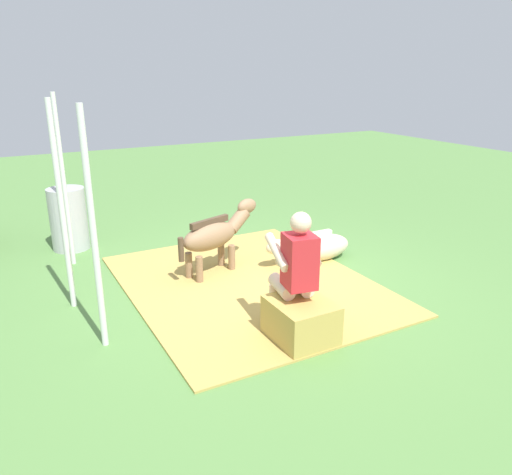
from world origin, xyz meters
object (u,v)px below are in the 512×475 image
object	(u,v)px
pony_standing	(215,235)
tent_pole_mid	(62,209)
hay_bale	(301,321)
pony_lying	(316,248)
person_seated	(295,268)
water_barrel	(69,219)
tent_pole_left	(93,233)
tent_pole_right	(64,182)

from	to	relation	value
pony_standing	tent_pole_mid	bearing A→B (deg)	93.59
hay_bale	pony_lying	world-z (taller)	pony_lying
person_seated	tent_pole_mid	distance (m)	2.54
hay_bale	pony_lying	size ratio (longest dim) A/B	0.47
hay_bale	water_barrel	size ratio (longest dim) A/B	0.69
tent_pole_mid	pony_standing	bearing A→B (deg)	-86.41
pony_lying	tent_pole_left	size ratio (longest dim) A/B	0.59
person_seated	tent_pole_right	bearing A→B (deg)	28.34
pony_standing	person_seated	bearing A→B (deg)	-178.42
pony_standing	tent_pole_right	world-z (taller)	tent_pole_right
water_barrel	pony_lying	bearing A→B (deg)	-126.54
hay_bale	water_barrel	distance (m)	4.13
water_barrel	tent_pole_mid	world-z (taller)	tent_pole_mid
water_barrel	tent_pole_mid	bearing A→B (deg)	171.47
hay_bale	person_seated	xyz separation A→B (m)	(0.16, -0.02, 0.49)
pony_lying	hay_bale	bearing A→B (deg)	141.19
hay_bale	pony_standing	bearing A→B (deg)	0.88
tent_pole_right	tent_pole_mid	world-z (taller)	same
person_seated	tent_pole_mid	bearing A→B (deg)	47.70
pony_standing	tent_pole_mid	distance (m)	1.90
tent_pole_left	tent_pole_right	distance (m)	2.36
tent_pole_left	tent_pole_mid	size ratio (longest dim) A/B	1.00
hay_bale	pony_lying	bearing A→B (deg)	-38.81
person_seated	tent_pole_mid	size ratio (longest dim) A/B	0.57
tent_pole_right	tent_pole_mid	distance (m)	1.36
pony_standing	water_barrel	xyz separation A→B (m)	(1.88, 1.50, -0.07)
person_seated	tent_pole_left	distance (m)	1.90
hay_bale	tent_pole_left	xyz separation A→B (m)	(0.83, 1.71, 0.93)
water_barrel	tent_pole_left	xyz separation A→B (m)	(-3.01, 0.17, 0.68)
person_seated	tent_pole_left	size ratio (longest dim) A/B	0.57
pony_lying	tent_pole_mid	distance (m)	3.33
tent_pole_right	pony_standing	bearing A→B (deg)	-127.84
pony_standing	pony_lying	distance (m)	1.45
tent_pole_left	tent_pole_mid	xyz separation A→B (m)	(1.02, 0.13, 0.00)
hay_bale	tent_pole_mid	bearing A→B (deg)	44.83
person_seated	pony_lying	xyz separation A→B (m)	(1.53, -1.34, -0.51)
hay_bale	pony_standing	size ratio (longest dim) A/B	0.48
hay_bale	person_seated	distance (m)	0.52
person_seated	tent_pole_right	xyz separation A→B (m)	(3.03, 1.63, 0.43)
pony_lying	water_barrel	distance (m)	3.61
water_barrel	tent_pole_mid	size ratio (longest dim) A/B	0.40
tent_pole_mid	pony_lying	bearing A→B (deg)	-92.74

